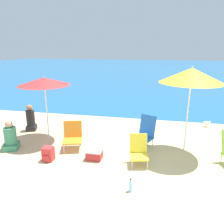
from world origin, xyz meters
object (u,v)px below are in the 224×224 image
at_px(beach_chair_yellow, 139,150).
at_px(beach_chair_blue, 146,131).
at_px(person_seated_far, 31,119).
at_px(seagull, 207,123).
at_px(beach_chair_orange, 73,135).
at_px(beach_umbrella_yellow, 192,75).
at_px(person_seated_near, 11,138).
at_px(water_bottle, 130,186).
at_px(beach_umbrella_red, 44,81).
at_px(backpack_red, 48,154).
at_px(cooler_box, 94,154).

height_order(beach_chair_yellow, beach_chair_blue, beach_chair_blue).
distance_m(person_seated_far, seagull, 6.19).
relative_size(beach_chair_orange, seagull, 2.77).
height_order(beach_umbrella_yellow, person_seated_near, beach_umbrella_yellow).
xyz_separation_m(person_seated_far, water_bottle, (3.76, -2.65, -0.27)).
bearing_deg(beach_umbrella_yellow, person_seated_near, -170.36).
xyz_separation_m(beach_umbrella_red, person_seated_far, (-0.94, 0.56, -1.41)).
bearing_deg(beach_chair_yellow, seagull, 43.22).
bearing_deg(seagull, beach_chair_yellow, -125.48).
relative_size(beach_chair_yellow, water_bottle, 2.58).
distance_m(beach_umbrella_red, person_seated_far, 1.78).
bearing_deg(backpack_red, beach_umbrella_yellow, 19.47).
xyz_separation_m(beach_umbrella_red, backpack_red, (0.64, -1.28, -1.62)).
distance_m(person_seated_near, seagull, 6.47).
relative_size(person_seated_far, water_bottle, 3.19).
bearing_deg(person_seated_near, water_bottle, -39.82).
bearing_deg(beach_chair_orange, water_bottle, -58.25).
distance_m(beach_chair_orange, person_seated_near, 1.72).
height_order(beach_umbrella_red, seagull, beach_umbrella_red).
bearing_deg(beach_umbrella_red, water_bottle, -36.53).
height_order(beach_umbrella_yellow, cooler_box, beach_umbrella_yellow).
height_order(beach_chair_orange, beach_chair_yellow, beach_chair_orange).
height_order(backpack_red, water_bottle, backpack_red).
bearing_deg(cooler_box, backpack_red, -164.57).
bearing_deg(beach_chair_orange, beach_umbrella_red, 139.01).
height_order(beach_chair_orange, water_bottle, beach_chair_orange).
bearing_deg(cooler_box, beach_umbrella_red, 151.16).
bearing_deg(beach_chair_orange, seagull, 15.40).
height_order(beach_umbrella_yellow, seagull, beach_umbrella_yellow).
relative_size(beach_umbrella_yellow, backpack_red, 6.38).
height_order(beach_chair_orange, backpack_red, beach_chair_orange).
relative_size(beach_chair_orange, beach_chair_blue, 0.86).
bearing_deg(water_bottle, beach_chair_blue, 85.79).
bearing_deg(backpack_red, person_seated_near, 163.25).
xyz_separation_m(person_seated_near, water_bottle, (3.51, -1.21, -0.23)).
xyz_separation_m(beach_chair_orange, water_bottle, (1.85, -1.65, -0.26)).
height_order(beach_chair_orange, seagull, beach_chair_orange).
relative_size(person_seated_far, cooler_box, 2.32).
xyz_separation_m(beach_chair_yellow, seagull, (2.17, 3.05, -0.22)).
relative_size(cooler_box, seagull, 1.45).
height_order(beach_umbrella_red, water_bottle, beach_umbrella_red).
bearing_deg(water_bottle, cooler_box, 133.47).
bearing_deg(beach_chair_yellow, water_bottle, -104.25).
height_order(beach_chair_yellow, person_seated_far, person_seated_far).
distance_m(beach_chair_blue, cooler_box, 1.72).
bearing_deg(cooler_box, beach_chair_blue, 43.47).
xyz_separation_m(beach_chair_orange, backpack_red, (-0.33, -0.83, -0.19)).
bearing_deg(beach_chair_yellow, backpack_red, 177.05).
height_order(beach_umbrella_yellow, water_bottle, beach_umbrella_yellow).
bearing_deg(beach_umbrella_red, person_seated_far, 149.36).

